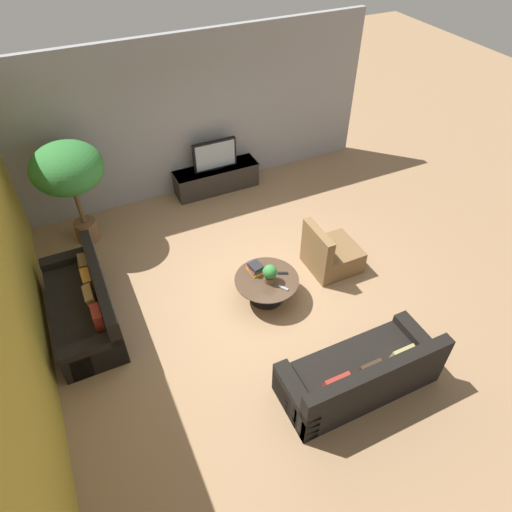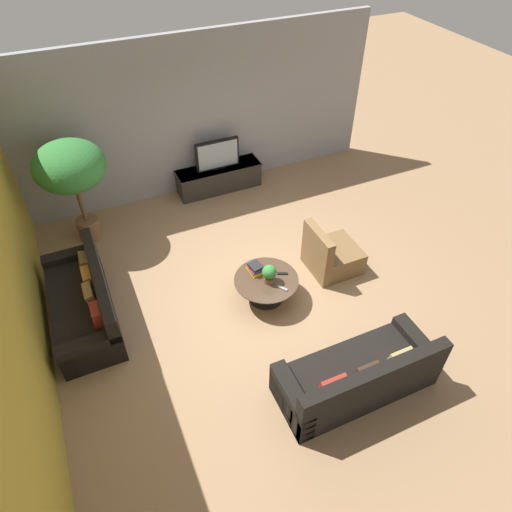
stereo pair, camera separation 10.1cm
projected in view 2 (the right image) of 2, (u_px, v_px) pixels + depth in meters
ground_plane at (261, 289)px, 7.31m from camera, size 24.00×24.00×0.00m
back_wall_stone at (190, 117)px, 8.49m from camera, size 7.40×0.12×3.00m
side_wall_left at (8, 272)px, 5.46m from camera, size 0.12×7.40×3.00m
media_console at (219, 178)px, 9.23m from camera, size 1.71×0.50×0.50m
television at (217, 155)px, 8.87m from camera, size 0.87×0.13×0.59m
coffee_table at (266, 285)px, 6.98m from camera, size 0.98×0.98×0.41m
couch_by_wall at (85, 303)px, 6.71m from camera, size 0.84×2.07×0.84m
couch_near_entry at (358, 377)px, 5.80m from camera, size 2.05×0.84×0.84m
armchair_wicker at (331, 255)px, 7.50m from camera, size 0.80×0.76×0.86m
potted_palm_tall at (70, 170)px, 7.32m from camera, size 1.15×1.15×1.88m
potted_plant_tabletop at (269, 274)px, 6.76m from camera, size 0.22×0.22×0.30m
book_stack at (256, 268)px, 6.99m from camera, size 0.25×0.28×0.14m
remote_black at (282, 273)px, 6.98m from camera, size 0.16×0.10×0.02m
remote_silver at (283, 288)px, 6.75m from camera, size 0.12×0.16×0.02m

